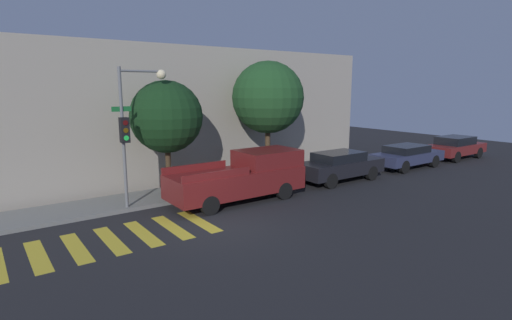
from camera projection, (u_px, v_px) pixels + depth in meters
The scene contains 11 objects.
ground_plane at pixel (221, 225), 13.35m from camera, with size 60.00×60.00×0.00m, color black.
sidewalk at pixel (168, 195), 16.81m from camera, with size 26.00×2.30×0.14m, color slate.
building_row at pixel (128, 114), 19.88m from camera, with size 26.00×6.00×6.45m, color #A89E8E.
crosswalk at pixel (111, 240), 12.06m from camera, with size 6.38×2.60×0.00m.
traffic_light_pole at pixel (133, 118), 14.49m from camera, with size 2.09×0.56×5.28m.
pickup_truck at pixel (244, 176), 16.20m from camera, with size 5.62×2.02×1.97m.
sedan_near_corner at pixel (340, 165), 19.49m from camera, with size 4.64×1.77×1.46m.
sedan_middle at pixel (407, 155), 22.69m from camera, with size 4.67×1.84×1.32m.
sedan_far_end at pixel (455, 147), 25.70m from camera, with size 4.47×1.86×1.45m.
tree_near_corner at pixel (166, 117), 16.15m from camera, with size 2.94×2.94×4.85m.
tree_midblock at pixel (268, 98), 19.00m from camera, with size 3.43×3.43×5.79m.
Camera 1 is at (-6.47, -11.03, 4.56)m, focal length 28.00 mm.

